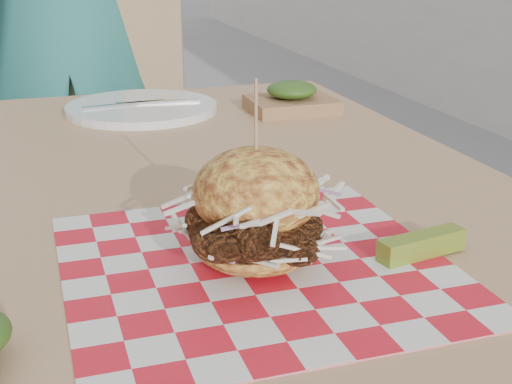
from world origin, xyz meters
The scene contains 8 objects.
diner centered at (-0.38, 1.25, 0.86)m, with size 0.63×0.41×1.73m, color #297872.
patio_table centered at (-0.29, 0.16, 0.67)m, with size 0.80×1.20×0.75m.
patio_chair centered at (-0.26, 1.11, 0.55)m, with size 0.52×0.53×0.95m.
paper_liner centered at (-0.29, -0.09, 0.75)m, with size 0.36×0.36×0.00m, color red.
sandwich centered at (-0.29, -0.09, 0.80)m, with size 0.16×0.16×0.18m.
pickle_spear centered at (-0.13, -0.12, 0.76)m, with size 0.10×0.02×0.02m, color olive.
place_setting centered at (-0.29, 0.58, 0.76)m, with size 0.27×0.27×0.02m.
kraft_tray centered at (-0.03, 0.50, 0.77)m, with size 0.15×0.12×0.06m.
Camera 1 is at (-0.48, -0.68, 1.05)m, focal length 50.00 mm.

